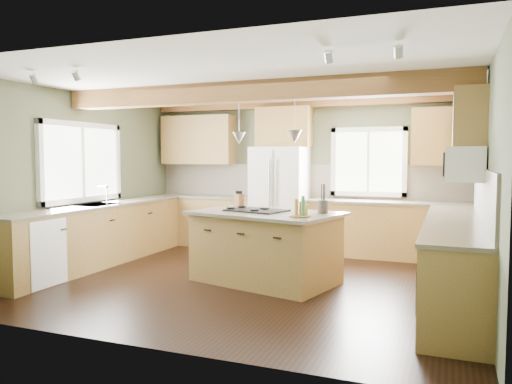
% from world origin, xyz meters
% --- Properties ---
extents(floor, '(5.60, 5.60, 0.00)m').
position_xyz_m(floor, '(0.00, 0.00, 0.00)').
color(floor, black).
rests_on(floor, ground).
extents(ceiling, '(5.60, 5.60, 0.00)m').
position_xyz_m(ceiling, '(0.00, 0.00, 2.60)').
color(ceiling, silver).
rests_on(ceiling, wall_back).
extents(wall_back, '(5.60, 0.00, 5.60)m').
position_xyz_m(wall_back, '(0.00, 2.50, 1.30)').
color(wall_back, '#51573E').
rests_on(wall_back, ground).
extents(wall_left, '(0.00, 5.00, 5.00)m').
position_xyz_m(wall_left, '(-2.80, 0.00, 1.30)').
color(wall_left, '#51573E').
rests_on(wall_left, ground).
extents(wall_right, '(0.00, 5.00, 5.00)m').
position_xyz_m(wall_right, '(2.80, 0.00, 1.30)').
color(wall_right, '#51573E').
rests_on(wall_right, ground).
extents(ceiling_beam, '(5.55, 0.26, 0.26)m').
position_xyz_m(ceiling_beam, '(0.00, 0.00, 2.47)').
color(ceiling_beam, brown).
rests_on(ceiling_beam, ceiling).
extents(soffit_trim, '(5.55, 0.20, 0.10)m').
position_xyz_m(soffit_trim, '(0.00, 2.40, 2.54)').
color(soffit_trim, brown).
rests_on(soffit_trim, ceiling).
extents(backsplash_back, '(5.58, 0.03, 0.58)m').
position_xyz_m(backsplash_back, '(0.00, 2.48, 1.21)').
color(backsplash_back, brown).
rests_on(backsplash_back, wall_back).
extents(backsplash_right, '(0.03, 3.70, 0.58)m').
position_xyz_m(backsplash_right, '(2.78, 0.05, 1.21)').
color(backsplash_right, brown).
rests_on(backsplash_right, wall_right).
extents(base_cab_back_left, '(2.02, 0.60, 0.88)m').
position_xyz_m(base_cab_back_left, '(-1.79, 2.20, 0.44)').
color(base_cab_back_left, brown).
rests_on(base_cab_back_left, floor).
extents(counter_back_left, '(2.06, 0.64, 0.04)m').
position_xyz_m(counter_back_left, '(-1.79, 2.20, 0.90)').
color(counter_back_left, '#433D31').
rests_on(counter_back_left, base_cab_back_left).
extents(base_cab_back_right, '(2.62, 0.60, 0.88)m').
position_xyz_m(base_cab_back_right, '(1.49, 2.20, 0.44)').
color(base_cab_back_right, brown).
rests_on(base_cab_back_right, floor).
extents(counter_back_right, '(2.66, 0.64, 0.04)m').
position_xyz_m(counter_back_right, '(1.49, 2.20, 0.90)').
color(counter_back_right, '#433D31').
rests_on(counter_back_right, base_cab_back_right).
extents(base_cab_left, '(0.60, 3.70, 0.88)m').
position_xyz_m(base_cab_left, '(-2.50, 0.05, 0.44)').
color(base_cab_left, brown).
rests_on(base_cab_left, floor).
extents(counter_left, '(0.64, 3.74, 0.04)m').
position_xyz_m(counter_left, '(-2.50, 0.05, 0.90)').
color(counter_left, '#433D31').
rests_on(counter_left, base_cab_left).
extents(base_cab_right, '(0.60, 3.70, 0.88)m').
position_xyz_m(base_cab_right, '(2.50, 0.05, 0.44)').
color(base_cab_right, brown).
rests_on(base_cab_right, floor).
extents(counter_right, '(0.64, 3.74, 0.04)m').
position_xyz_m(counter_right, '(2.50, 0.05, 0.90)').
color(counter_right, '#433D31').
rests_on(counter_right, base_cab_right).
extents(upper_cab_back_left, '(1.40, 0.35, 0.90)m').
position_xyz_m(upper_cab_back_left, '(-1.99, 2.33, 1.95)').
color(upper_cab_back_left, brown).
rests_on(upper_cab_back_left, wall_back).
extents(upper_cab_over_fridge, '(0.96, 0.35, 0.70)m').
position_xyz_m(upper_cab_over_fridge, '(-0.30, 2.33, 2.15)').
color(upper_cab_over_fridge, brown).
rests_on(upper_cab_over_fridge, wall_back).
extents(upper_cab_right, '(0.35, 2.20, 0.90)m').
position_xyz_m(upper_cab_right, '(2.62, 0.90, 1.95)').
color(upper_cab_right, brown).
rests_on(upper_cab_right, wall_right).
extents(upper_cab_back_corner, '(0.90, 0.35, 0.90)m').
position_xyz_m(upper_cab_back_corner, '(2.30, 2.33, 1.95)').
color(upper_cab_back_corner, brown).
rests_on(upper_cab_back_corner, wall_back).
extents(window_left, '(0.04, 1.60, 1.05)m').
position_xyz_m(window_left, '(-2.78, 0.05, 1.55)').
color(window_left, white).
rests_on(window_left, wall_left).
extents(window_back, '(1.10, 0.04, 1.00)m').
position_xyz_m(window_back, '(1.15, 2.48, 1.55)').
color(window_back, white).
rests_on(window_back, wall_back).
extents(sink, '(0.50, 0.65, 0.03)m').
position_xyz_m(sink, '(-2.50, 0.05, 0.91)').
color(sink, '#262628').
rests_on(sink, counter_left).
extents(faucet, '(0.02, 0.02, 0.28)m').
position_xyz_m(faucet, '(-2.32, 0.05, 1.05)').
color(faucet, '#B2B2B7').
rests_on(faucet, sink).
extents(dishwasher, '(0.60, 0.60, 0.84)m').
position_xyz_m(dishwasher, '(-2.49, -1.25, 0.43)').
color(dishwasher, white).
rests_on(dishwasher, floor).
extents(oven, '(0.60, 0.72, 0.84)m').
position_xyz_m(oven, '(2.49, -1.25, 0.43)').
color(oven, white).
rests_on(oven, floor).
extents(microwave, '(0.40, 0.70, 0.38)m').
position_xyz_m(microwave, '(2.58, -0.05, 1.55)').
color(microwave, white).
rests_on(microwave, wall_right).
extents(pendant_left, '(0.18, 0.18, 0.16)m').
position_xyz_m(pendant_left, '(-0.20, 0.11, 1.88)').
color(pendant_left, '#B2B2B7').
rests_on(pendant_left, ceiling).
extents(pendant_right, '(0.18, 0.18, 0.16)m').
position_xyz_m(pendant_right, '(0.63, -0.11, 1.88)').
color(pendant_right, '#B2B2B7').
rests_on(pendant_right, ceiling).
extents(refrigerator, '(0.90, 0.74, 1.80)m').
position_xyz_m(refrigerator, '(-0.30, 2.12, 0.90)').
color(refrigerator, silver).
rests_on(refrigerator, floor).
extents(island, '(1.94, 1.45, 0.88)m').
position_xyz_m(island, '(0.22, 0.00, 0.44)').
color(island, brown).
rests_on(island, floor).
extents(island_top, '(2.08, 1.60, 0.04)m').
position_xyz_m(island_top, '(0.22, 0.00, 0.90)').
color(island_top, '#433D31').
rests_on(island_top, island).
extents(cooktop, '(0.85, 0.67, 0.02)m').
position_xyz_m(cooktop, '(0.08, 0.04, 0.93)').
color(cooktop, black).
rests_on(cooktop, island_top).
extents(knife_block, '(0.15, 0.14, 0.20)m').
position_xyz_m(knife_block, '(-0.28, 0.29, 1.02)').
color(knife_block, brown).
rests_on(knife_block, island_top).
extents(utensil_crock, '(0.13, 0.13, 0.17)m').
position_xyz_m(utensil_crock, '(0.95, 0.10, 1.00)').
color(utensil_crock, '#372F2C').
rests_on(utensil_crock, island_top).
extents(bottle_tray, '(0.28, 0.28, 0.24)m').
position_xyz_m(bottle_tray, '(0.78, -0.35, 1.04)').
color(bottle_tray, brown).
rests_on(bottle_tray, island_top).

